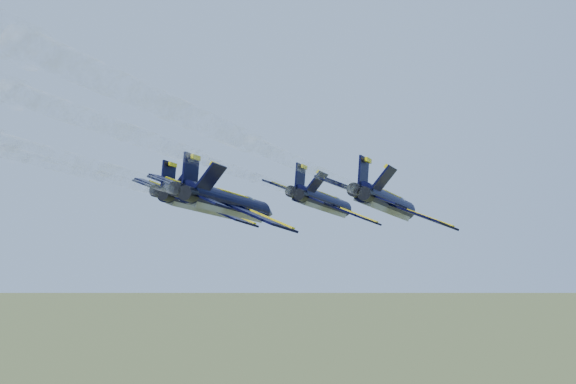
# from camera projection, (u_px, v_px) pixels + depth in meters

# --- Properties ---
(jet_lead) EXTENTS (13.29, 19.05, 5.93)m
(jet_lead) POSITION_uv_depth(u_px,v_px,m) (324.00, 202.00, 98.80)
(jet_lead) COLOR black
(jet_left) EXTENTS (13.29, 19.05, 5.93)m
(jet_left) POSITION_uv_depth(u_px,v_px,m) (202.00, 202.00, 92.74)
(jet_left) COLOR black
(jet_right) EXTENTS (13.29, 19.05, 5.93)m
(jet_right) POSITION_uv_depth(u_px,v_px,m) (387.00, 202.00, 83.12)
(jet_right) COLOR black
(jet_slot) EXTENTS (13.29, 19.05, 5.93)m
(jet_slot) POSITION_uv_depth(u_px,v_px,m) (229.00, 203.00, 77.83)
(jet_slot) COLOR black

